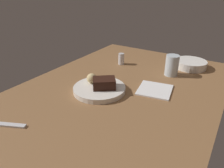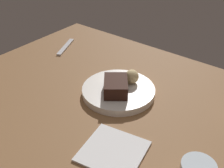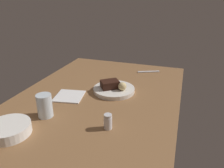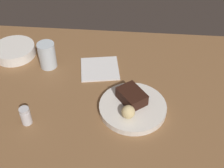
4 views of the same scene
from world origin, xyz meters
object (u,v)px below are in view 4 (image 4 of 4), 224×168
Objects in this scene: dessert_plate at (133,107)px; side_bowl at (14,51)px; chocolate_cake_slice at (132,96)px; water_glass at (47,55)px; bread_roll at (128,112)px; folded_napkin at (100,69)px; salt_shaker at (26,116)px.

dessert_plate is 1.35× the size of side_bowl.
chocolate_cake_slice is 38.42cm from water_glass.
dessert_plate is 5.13× the size of bread_roll.
water_glass reaches higher than folded_napkin.
dessert_plate is at bearing -105.02° from bread_roll.
salt_shaker is 0.38× the size of side_bowl.
bread_roll is 32.97cm from salt_shaker.
folded_napkin is (13.68, -20.39, -0.80)cm from dessert_plate.
side_bowl is (49.92, -26.75, 0.97)cm from dessert_plate.
salt_shaker is 38.75cm from side_bowl.
dessert_plate is 3.54× the size of salt_shaker.
chocolate_cake_slice is 55.17cm from side_bowl.
side_bowl is at bearing -9.95° from folded_napkin.
water_glass is at bearing 159.46° from side_bowl.
water_glass is (32.75, -26.01, 0.83)cm from bread_roll.
dessert_plate is 2.40× the size of chocolate_cake_slice.
side_bowl is at bearing -33.34° from bread_roll.
side_bowl is (15.78, -5.91, -3.19)cm from water_glass.
chocolate_cake_slice is 2.14× the size of bread_roll.
chocolate_cake_slice is at bearing -162.17° from salt_shaker.
folded_napkin is at bearing -64.32° from bread_roll.
bread_roll is at bearing 115.68° from folded_napkin.
folded_napkin is (13.11, -18.22, -3.99)cm from chocolate_cake_slice.
water_glass is (33.57, -18.67, 0.97)cm from chocolate_cake_slice.
dessert_plate is 24.57cm from folded_napkin.
folded_napkin is (-20.47, -29.02, -2.88)cm from salt_shaker.
folded_napkin is (12.29, -25.57, -4.12)cm from bread_roll.
salt_shaker is at bearing 89.98° from water_glass.
bread_roll is 0.42× the size of water_glass.
dessert_plate is at bearing 148.61° from water_glass.
chocolate_cake_slice reaches higher than folded_napkin.
water_glass is (34.14, -20.84, 4.16)cm from dessert_plate.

